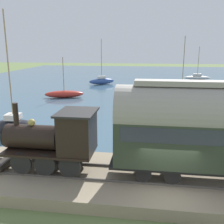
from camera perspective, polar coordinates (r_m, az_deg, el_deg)
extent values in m
plane|color=#607542|center=(12.65, 11.81, -18.82)|extent=(200.00, 200.00, 0.00)
cube|color=#426075|center=(55.33, 9.07, 6.81)|extent=(80.00, 80.00, 0.01)
cube|color=gray|center=(13.63, 11.53, -14.85)|extent=(5.35, 56.00, 0.57)
cube|color=#4C4742|center=(12.76, 11.82, -15.22)|extent=(0.07, 54.88, 0.12)
cube|color=#4C4742|center=(14.19, 11.42, -12.06)|extent=(0.07, 54.88, 0.12)
cylinder|color=black|center=(12.96, -9.23, -11.60)|extent=(0.12, 1.09, 1.09)
cylinder|color=black|center=(14.37, -7.33, -8.89)|extent=(0.12, 1.09, 1.09)
cylinder|color=black|center=(13.36, -14.41, -11.07)|extent=(0.12, 1.09, 1.09)
cylinder|color=black|center=(14.73, -12.03, -8.50)|extent=(0.12, 1.09, 1.09)
cylinder|color=black|center=(13.86, -19.23, -10.49)|extent=(0.12, 1.09, 1.09)
cylinder|color=black|center=(15.18, -16.47, -8.09)|extent=(0.12, 1.09, 1.09)
cube|color=black|center=(13.87, -13.26, -8.05)|extent=(2.11, 4.50, 0.12)
cylinder|color=black|center=(13.98, -16.87, -5.16)|extent=(1.23, 2.70, 1.23)
cylinder|color=black|center=(14.61, -21.85, -4.75)|extent=(1.17, 0.08, 1.17)
cylinder|color=black|center=(14.01, -20.22, -0.38)|extent=(0.27, 0.27, 1.11)
sphere|color=tan|center=(13.76, -17.09, -2.18)|extent=(0.36, 0.36, 0.36)
cube|color=black|center=(13.07, -7.50, -4.38)|extent=(2.01, 1.58, 1.93)
cube|color=#282828|center=(12.78, -7.65, -0.06)|extent=(2.21, 1.82, 0.10)
cube|color=#2D2823|center=(15.23, -22.03, -9.98)|extent=(1.91, 0.44, 0.32)
cylinder|color=black|center=(12.57, 13.03, -13.48)|extent=(0.12, 0.76, 0.76)
cylinder|color=black|center=(14.02, 12.50, -10.46)|extent=(0.12, 0.76, 0.76)
cylinder|color=black|center=(12.51, 6.82, -13.33)|extent=(0.12, 0.76, 0.76)
cylinder|color=black|center=(13.97, 6.99, -10.31)|extent=(0.12, 0.76, 0.76)
cube|color=black|center=(13.59, 23.06, -10.69)|extent=(2.07, 10.60, 0.16)
ellipsoid|color=white|center=(58.66, 18.04, 7.11)|extent=(1.61, 5.73, 0.81)
cylinder|color=#9E8460|center=(58.39, 18.30, 10.42)|extent=(0.10, 0.10, 6.01)
cube|color=silver|center=(58.60, 18.09, 7.72)|extent=(0.88, 1.74, 0.45)
ellipsoid|color=#335199|center=(48.99, -2.27, 6.68)|extent=(3.24, 4.70, 1.06)
cylinder|color=#9E8460|center=(48.64, -2.32, 11.44)|extent=(0.10, 0.10, 7.06)
cube|color=silver|center=(48.90, -2.28, 7.56)|extent=(1.24, 1.56, 0.45)
ellipsoid|color=black|center=(21.98, -20.53, -3.14)|extent=(2.07, 3.81, 1.28)
cylinder|color=#9E8460|center=(21.15, -21.63, 9.12)|extent=(0.10, 0.10, 8.11)
cube|color=silver|center=(21.75, -20.73, -0.96)|extent=(1.13, 1.19, 0.45)
ellipsoid|color=gray|center=(38.58, 14.92, 4.11)|extent=(3.10, 3.98, 0.92)
cylinder|color=#9E8460|center=(38.12, 15.31, 10.21)|extent=(0.10, 0.10, 7.31)
cube|color=silver|center=(38.48, 14.98, 5.11)|extent=(1.26, 1.39, 0.45)
ellipsoid|color=#B72D23|center=(36.56, -10.36, 3.86)|extent=(2.90, 5.46, 0.95)
cylinder|color=#9E8460|center=(36.19, -10.55, 8.10)|extent=(0.10, 0.10, 4.48)
ellipsoid|color=#B7B2A3|center=(20.60, 20.51, -5.69)|extent=(0.95, 2.16, 0.32)
ellipsoid|color=silver|center=(22.95, -10.47, -2.70)|extent=(2.03, 2.31, 0.56)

